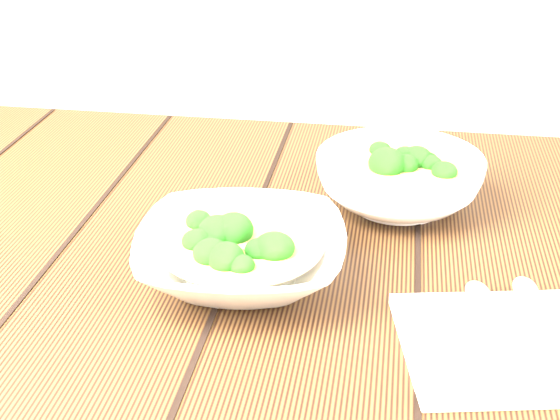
# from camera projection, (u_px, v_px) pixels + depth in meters

# --- Properties ---
(table) EXTENTS (1.20, 0.80, 0.75)m
(table) POSITION_uv_depth(u_px,v_px,m) (260.00, 332.00, 0.94)
(table) COLOR #36230F
(table) RESTS_ON ground
(soup_bowl_front) EXTENTS (0.24, 0.24, 0.06)m
(soup_bowl_front) POSITION_uv_depth(u_px,v_px,m) (241.00, 253.00, 0.82)
(soup_bowl_front) COLOR white
(soup_bowl_front) RESTS_ON table
(soup_bowl_back) EXTENTS (0.27, 0.27, 0.08)m
(soup_bowl_back) POSITION_uv_depth(u_px,v_px,m) (399.00, 179.00, 0.97)
(soup_bowl_back) COLOR white
(soup_bowl_back) RESTS_ON table
(trivet) EXTENTS (0.10, 0.10, 0.02)m
(trivet) POSITION_uv_depth(u_px,v_px,m) (237.00, 208.00, 0.95)
(trivet) COLOR black
(trivet) RESTS_ON table
(napkin) EXTENTS (0.23, 0.20, 0.01)m
(napkin) POSITION_uv_depth(u_px,v_px,m) (511.00, 345.00, 0.72)
(napkin) COLOR beige
(napkin) RESTS_ON table
(spoon_left) EXTENTS (0.04, 0.16, 0.01)m
(spoon_left) POSITION_uv_depth(u_px,v_px,m) (485.00, 312.00, 0.75)
(spoon_left) COLOR #9E988B
(spoon_left) RESTS_ON napkin
(spoon_right) EXTENTS (0.03, 0.16, 0.01)m
(spoon_right) POSITION_uv_depth(u_px,v_px,m) (531.00, 307.00, 0.76)
(spoon_right) COLOR #9E988B
(spoon_right) RESTS_ON napkin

